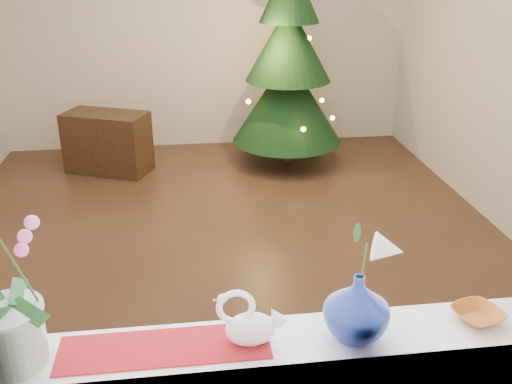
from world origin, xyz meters
TOP-DOWN VIEW (x-y plane):
  - ground at (0.00, 0.00)m, footprint 5.00×5.00m
  - wall_back at (0.00, 2.50)m, footprint 4.50×0.10m
  - wall_front at (0.00, -2.50)m, footprint 4.50×0.10m
  - windowsill at (0.00, -2.37)m, footprint 2.20×0.26m
  - window_frame at (0.00, -2.47)m, footprint 2.22×0.06m
  - runner at (-0.38, -2.37)m, footprint 0.70×0.20m
  - swan at (-0.09, -2.38)m, footprint 0.24×0.12m
  - blue_vase at (0.27, -2.38)m, footprint 0.32×0.32m
  - lily at (0.27, -2.38)m, footprint 0.15×0.09m
  - paperweight at (0.25, -2.41)m, footprint 0.10×0.10m
  - amber_dish at (0.72, -2.36)m, footprint 0.18×0.18m
  - xmas_tree at (0.79, 1.77)m, footprint 1.48×1.48m
  - side_table at (-1.06, 1.73)m, footprint 0.92×0.70m

SIDE VIEW (x-z plane):
  - ground at x=0.00m, z-range 0.00..0.00m
  - side_table at x=-1.06m, z-range 0.00..0.62m
  - windowsill at x=0.00m, z-range 0.88..0.92m
  - runner at x=-0.38m, z-range 0.92..0.93m
  - amber_dish at x=0.72m, z-range 0.92..0.96m
  - paperweight at x=0.25m, z-range 0.92..0.99m
  - swan at x=-0.09m, z-range 0.92..1.12m
  - xmas_tree at x=0.79m, z-range 0.00..2.09m
  - blue_vase at x=0.27m, z-range 0.92..1.19m
  - lily at x=0.27m, z-range 1.19..1.40m
  - wall_back at x=0.00m, z-range 0.00..2.70m
  - wall_front at x=0.00m, z-range 0.00..2.70m
  - window_frame at x=0.00m, z-range 0.90..2.50m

